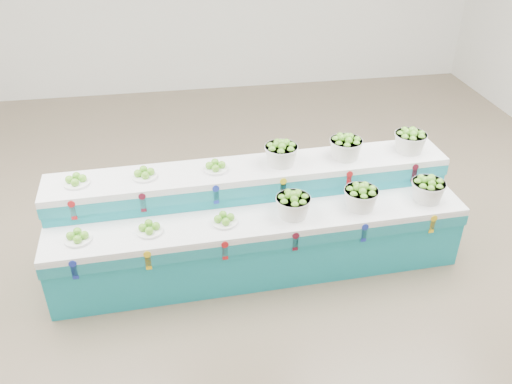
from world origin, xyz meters
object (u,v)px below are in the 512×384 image
display_stand (256,221)px  plate_upper_mid (144,173)px  basket_upper_right (410,140)px  basket_lower_left (293,204)px

display_stand → plate_upper_mid: plate_upper_mid is taller
basket_upper_right → plate_upper_mid: bearing=-178.1°
plate_upper_mid → basket_upper_right: bearing=1.9°
basket_lower_left → display_stand: bearing=142.6°
display_stand → basket_upper_right: 1.88m
basket_upper_right → display_stand: bearing=-169.6°
plate_upper_mid → basket_upper_right: (2.84, 0.10, 0.07)m
display_stand → plate_upper_mid: size_ratio=16.30×
plate_upper_mid → basket_upper_right: 2.84m
display_stand → basket_lower_left: (0.33, -0.25, 0.34)m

